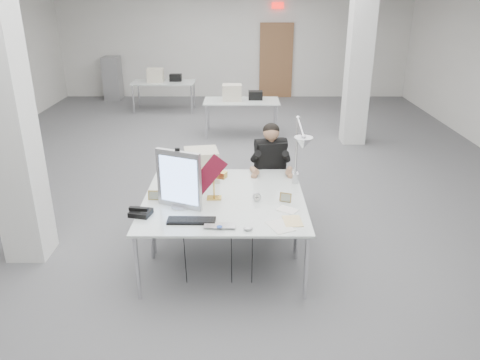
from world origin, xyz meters
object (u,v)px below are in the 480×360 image
at_px(monitor, 179,180).
at_px(beige_monitor, 202,165).
at_px(architect_lamp, 299,153).
at_px(desk_main, 223,216).
at_px(office_chair, 270,181).
at_px(laptop, 219,228).
at_px(seated_person, 271,156).
at_px(desk_phone, 141,213).
at_px(bankers_lamp, 214,185).

height_order(monitor, beige_monitor, monitor).
distance_m(monitor, architect_lamp, 1.40).
height_order(desk_main, office_chair, office_chair).
bearing_deg(monitor, laptop, -25.70).
bearing_deg(office_chair, laptop, -121.27).
distance_m(laptop, beige_monitor, 1.36).
xyz_separation_m(seated_person, desk_phone, (-1.43, -1.46, -0.12)).
bearing_deg(desk_phone, bankers_lamp, 42.44).
bearing_deg(laptop, bankers_lamp, 99.83).
distance_m(office_chair, beige_monitor, 1.09).
relative_size(beige_monitor, architect_lamp, 0.44).
bearing_deg(desk_phone, monitor, 40.51).
bearing_deg(desk_phone, desk_main, 12.84).
height_order(seated_person, laptop, seated_person).
xyz_separation_m(desk_main, architect_lamp, (0.85, 0.66, 0.47)).
distance_m(laptop, architect_lamp, 1.38).
xyz_separation_m(laptop, architect_lamp, (0.87, 0.97, 0.44)).
height_order(office_chair, laptop, office_chair).
bearing_deg(laptop, desk_phone, 162.15).
distance_m(office_chair, seated_person, 0.38).
bearing_deg(architect_lamp, office_chair, 119.83).
relative_size(office_chair, seated_person, 1.24).
bearing_deg(office_chair, architect_lamp, -85.60).
distance_m(desk_phone, beige_monitor, 1.17).
height_order(bankers_lamp, beige_monitor, beige_monitor).
relative_size(office_chair, bankers_lamp, 3.28).
bearing_deg(desk_main, laptop, -93.50).
height_order(office_chair, monitor, monitor).
bearing_deg(laptop, architect_lamp, 50.85).
height_order(office_chair, desk_phone, office_chair).
relative_size(monitor, architect_lamp, 0.70).
bearing_deg(desk_main, bankers_lamp, 104.73).
distance_m(desk_phone, architect_lamp, 1.87).
xyz_separation_m(monitor, laptop, (0.45, -0.51, -0.31)).
bearing_deg(bankers_lamp, beige_monitor, 131.39).
xyz_separation_m(office_chair, laptop, (-0.60, -1.82, 0.24)).
xyz_separation_m(office_chair, bankers_lamp, (-0.69, -1.09, 0.39)).
bearing_deg(desk_phone, office_chair, 59.49).
bearing_deg(beige_monitor, monitor, -111.97).
bearing_deg(bankers_lamp, architect_lamp, 38.33).
xyz_separation_m(monitor, architect_lamp, (1.31, 0.46, 0.14)).
relative_size(office_chair, desk_phone, 5.03).
distance_m(monitor, desk_phone, 0.52).
relative_size(bankers_lamp, architect_lamp, 0.35).
relative_size(laptop, bankers_lamp, 0.97).
height_order(desk_main, laptop, laptop).
xyz_separation_m(monitor, bankers_lamp, (0.35, 0.22, -0.16)).
distance_m(laptop, desk_phone, 0.89).
relative_size(seated_person, architect_lamp, 0.94).
bearing_deg(seated_person, laptop, -121.74).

